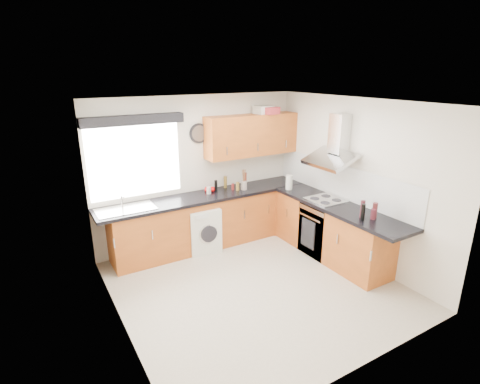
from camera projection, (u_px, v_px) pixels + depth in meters
ground_plane at (256, 286)px, 5.22m from camera, size 3.60×3.60×0.00m
ceiling at (258, 103)px, 4.45m from camera, size 3.60×3.60×0.02m
wall_back at (199, 171)px, 6.31m from camera, size 3.60×0.02×2.50m
wall_front at (366, 259)px, 3.37m from camera, size 3.60×0.02×2.50m
wall_left at (115, 231)px, 3.96m from camera, size 0.02×3.60×2.50m
wall_right at (356, 181)px, 5.71m from camera, size 0.02×3.60×2.50m
window at (135, 161)px, 5.69m from camera, size 1.40×0.02×1.10m
window_blind at (133, 120)px, 5.42m from camera, size 1.50×0.18×0.14m
splashback at (340, 181)px, 5.97m from camera, size 0.01×3.00×0.54m
base_cab_back at (202, 223)px, 6.28m from camera, size 3.00×0.58×0.86m
base_cab_corner at (279, 206)px, 7.04m from camera, size 0.60×0.60×0.86m
base_cab_right at (330, 231)px, 5.95m from camera, size 0.58×2.10×0.86m
worktop_back at (207, 196)px, 6.17m from camera, size 3.60×0.62×0.05m
worktop_right at (339, 207)px, 5.68m from camera, size 0.62×2.42×0.05m
sink at (125, 207)px, 5.51m from camera, size 0.84×0.46×0.10m
oven at (323, 228)px, 6.07m from camera, size 0.56×0.58×0.85m
hob_plate at (326, 200)px, 5.91m from camera, size 0.52×0.52×0.01m
extractor_hood at (334, 146)px, 5.70m from camera, size 0.52×0.78×0.66m
upper_cabinets at (252, 135)px, 6.45m from camera, size 1.70×0.35×0.70m
washing_machine at (202, 228)px, 6.18m from camera, size 0.57×0.56×0.75m
wall_clock at (199, 133)px, 6.09m from camera, size 0.33×0.04×0.33m
casserole at (264, 110)px, 6.44m from camera, size 0.35×0.27×0.13m
storage_box at (271, 111)px, 6.39m from camera, size 0.30×0.26×0.12m
utensil_pot at (244, 185)px, 6.42m from camera, size 0.13×0.13×0.15m
kitchen_roll at (289, 182)px, 6.42m from camera, size 0.12×0.12×0.25m
tomato_cluster at (210, 189)px, 6.34m from camera, size 0.18×0.18×0.07m
jar_0 at (216, 186)px, 6.34m from camera, size 0.05×0.05×0.19m
jar_1 at (245, 180)px, 6.56m from camera, size 0.06×0.06×0.25m
jar_2 at (225, 182)px, 6.51m from camera, size 0.05×0.05×0.21m
jar_3 at (238, 186)px, 6.38m from camera, size 0.06×0.06×0.14m
jar_4 at (209, 190)px, 6.20m from camera, size 0.07×0.07×0.12m
jar_5 at (233, 187)px, 6.40m from camera, size 0.05×0.05×0.11m
bottle_0 at (362, 209)px, 5.18m from camera, size 0.06×0.06×0.25m
bottle_1 at (375, 210)px, 5.18m from camera, size 0.07×0.07×0.22m
bottle_2 at (363, 212)px, 5.09m from camera, size 0.06×0.06×0.24m
bottle_3 at (373, 214)px, 5.15m from camera, size 0.07×0.07×0.15m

